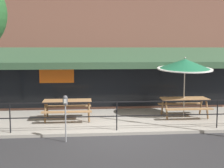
{
  "coord_description": "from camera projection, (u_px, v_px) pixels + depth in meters",
  "views": [
    {
      "loc": [
        -1.09,
        -9.77,
        2.81
      ],
      "look_at": [
        -0.04,
        1.6,
        1.5
      ],
      "focal_mm": 50.0,
      "sensor_mm": 36.0,
      "label": 1
    }
  ],
  "objects": [
    {
      "name": "picnic_table_centre",
      "position": [
        184.0,
        102.0,
        12.25
      ],
      "size": [
        1.8,
        1.42,
        0.76
      ],
      "color": "#997047",
      "rests_on": "patio_deck"
    },
    {
      "name": "parking_meter_near",
      "position": [
        65.0,
        105.0,
        9.26
      ],
      "size": [
        0.15,
        0.16,
        1.42
      ],
      "color": "gray",
      "rests_on": "ground"
    },
    {
      "name": "picnic_table_left",
      "position": [
        67.0,
        104.0,
        11.73
      ],
      "size": [
        1.8,
        1.42,
        0.76
      ],
      "color": "#997047",
      "rests_on": "patio_deck"
    },
    {
      "name": "restaurant_building",
      "position": [
        107.0,
        20.0,
        13.8
      ],
      "size": [
        15.0,
        1.6,
        8.15
      ],
      "color": "brown",
      "rests_on": "ground"
    },
    {
      "name": "patio_deck",
      "position": [
        112.0,
        120.0,
        12.06
      ],
      "size": [
        15.0,
        4.0,
        0.1
      ],
      "primitive_type": "cube",
      "color": "#9E998E",
      "rests_on": "ground"
    },
    {
      "name": "ground_plane",
      "position": [
        118.0,
        136.0,
        10.08
      ],
      "size": [
        120.0,
        120.0,
        0.0
      ],
      "primitive_type": "plane",
      "color": "#2D2D30"
    },
    {
      "name": "patio_railing",
      "position": [
        117.0,
        110.0,
        10.29
      ],
      "size": [
        13.84,
        0.04,
        0.97
      ],
      "color": "black",
      "rests_on": "patio_deck"
    },
    {
      "name": "patio_umbrella_centre",
      "position": [
        185.0,
        65.0,
        12.15
      ],
      "size": [
        2.14,
        2.14,
        2.38
      ],
      "color": "#B7B2A8",
      "rests_on": "patio_deck"
    }
  ]
}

